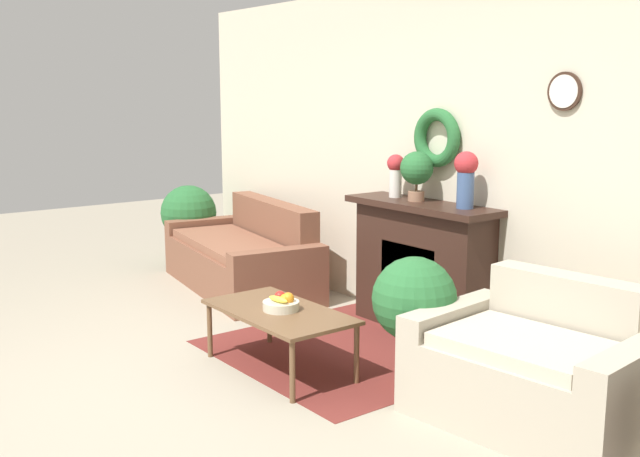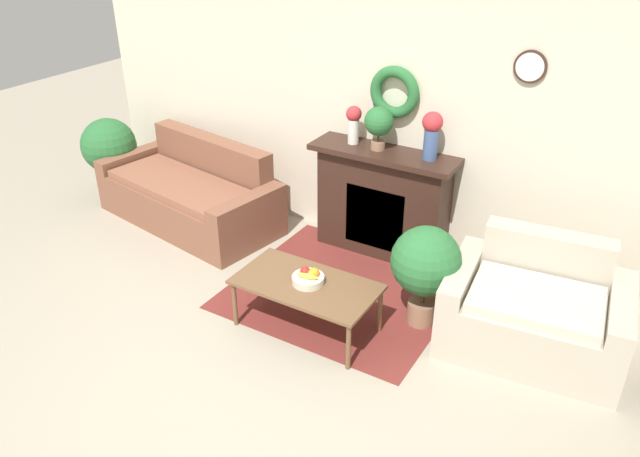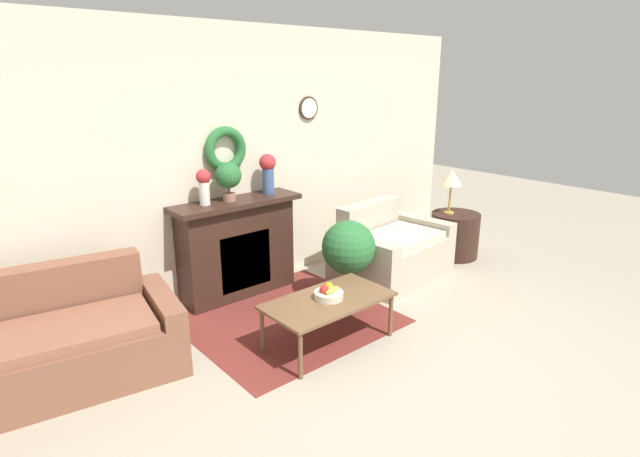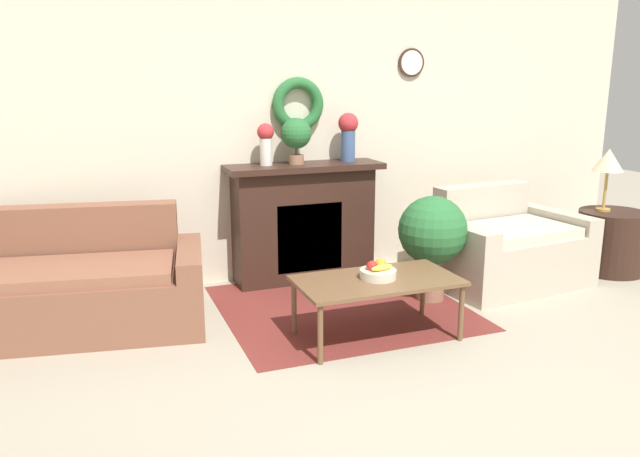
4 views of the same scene
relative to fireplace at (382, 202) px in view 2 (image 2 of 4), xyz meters
The scene contains 13 objects.
ground_plane 2.39m from the fireplace, 89.16° to the right, with size 16.00×16.00×0.00m, color #9E937F.
floor_rug 0.92m from the fireplace, 87.28° to the right, with size 1.80×1.69×0.01m.
wall_back 0.86m from the fireplace, 80.29° to the left, with size 6.80×0.16×2.70m.
fireplace is the anchor object (origin of this frame).
couch_left 2.01m from the fireplace, 167.57° to the right, with size 2.05×1.19×0.82m.
loveseat_right 1.74m from the fireplace, 23.31° to the right, with size 1.36×1.02×0.81m.
coffee_table 1.38m from the fireplace, 88.48° to the right, with size 1.09×0.59×0.42m.
fruit_bowl 1.36m from the fireplace, 87.98° to the right, with size 0.25×0.25×0.12m.
vase_on_mantel_left 0.78m from the fireplace, behind, with size 0.14×0.14×0.34m.
vase_on_mantel_right 0.85m from the fireplace, ahead, with size 0.17×0.17×0.41m.
potted_plant_on_mantel 0.75m from the fireplace, 167.86° to the right, with size 0.26×0.26×0.38m.
potted_plant_floor_by_couch 3.16m from the fireplace, behind, with size 0.60×0.60×0.87m.
potted_plant_floor_by_loveseat 1.14m from the fireplace, 47.58° to the right, with size 0.54×0.54×0.84m.
Camera 2 is at (2.11, -2.36, 3.03)m, focal length 35.00 mm.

